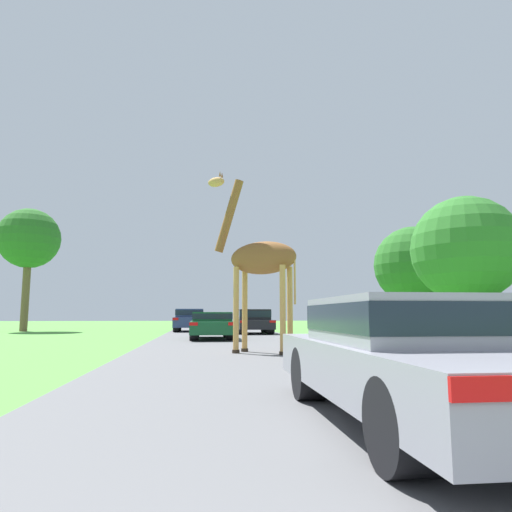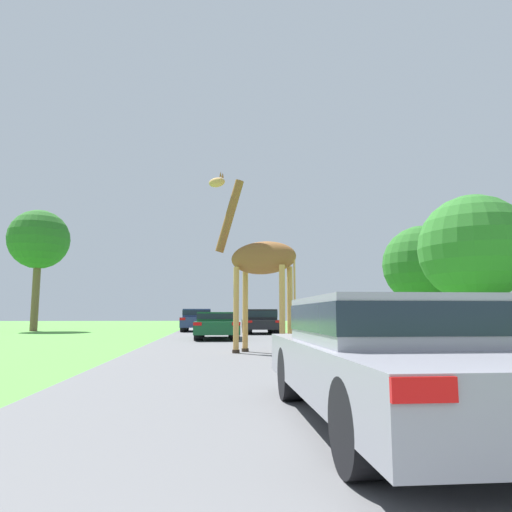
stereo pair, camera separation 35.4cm
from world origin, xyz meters
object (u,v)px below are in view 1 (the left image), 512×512
at_px(car_far_ahead, 254,321).
at_px(tree_centre_back, 29,239).
at_px(tree_left_edge, 465,249).
at_px(car_lead_maroon, 412,354).
at_px(car_queue_right, 212,324).
at_px(giraffe_near_road, 259,261).
at_px(tree_right_cluster, 414,266).
at_px(car_queue_left, 190,319).

bearing_deg(car_far_ahead, tree_centre_back, 160.72).
bearing_deg(tree_centre_back, tree_left_edge, -19.60).
xyz_separation_m(car_lead_maroon, car_queue_right, (-1.71, 16.30, -0.04)).
bearing_deg(tree_left_edge, giraffe_near_road, -142.41).
bearing_deg(tree_right_cluster, car_queue_right, -143.35).
relative_size(car_queue_left, tree_centre_back, 0.49).
distance_m(car_lead_maroon, tree_left_edge, 21.62).
bearing_deg(car_lead_maroon, car_queue_right, 95.97).
distance_m(car_lead_maroon, car_far_ahead, 21.80).
bearing_deg(car_queue_right, tree_centre_back, 138.58).
distance_m(car_queue_right, tree_left_edge, 13.93).
relative_size(car_queue_left, tree_left_edge, 0.54).
relative_size(giraffe_near_road, tree_centre_back, 0.68).
height_order(giraffe_near_road, car_queue_right, giraffe_near_road).
xyz_separation_m(car_queue_left, tree_centre_back, (-10.67, 1.09, 5.27)).
distance_m(car_queue_left, tree_right_cluster, 16.88).
distance_m(giraffe_near_road, tree_right_cluster, 23.60).
relative_size(car_lead_maroon, tree_right_cluster, 0.62).
height_order(giraffe_near_road, car_queue_left, giraffe_near_road).
height_order(tree_centre_back, tree_right_cluster, tree_centre_back).
bearing_deg(car_lead_maroon, tree_left_edge, 57.01).
xyz_separation_m(car_queue_right, car_queue_left, (-1.27, 9.44, 0.12)).
height_order(car_queue_right, tree_left_edge, tree_left_edge).
height_order(car_queue_right, car_queue_left, car_queue_left).
xyz_separation_m(giraffe_near_road, car_queue_right, (-1.18, 7.78, -1.98)).
bearing_deg(car_far_ahead, car_queue_left, 133.65).
relative_size(tree_centre_back, tree_right_cluster, 1.06).
bearing_deg(giraffe_near_road, car_queue_left, 38.78).
distance_m(tree_left_edge, tree_centre_back, 26.83).
relative_size(giraffe_near_road, car_queue_right, 1.21).
bearing_deg(giraffe_near_road, car_queue_right, 39.30).
xyz_separation_m(car_lead_maroon, tree_right_cluster, (13.35, 27.51, 3.98)).
relative_size(car_lead_maroon, car_queue_left, 1.19).
bearing_deg(tree_right_cluster, tree_left_edge, -100.35).
bearing_deg(car_queue_left, giraffe_near_road, -81.92).
height_order(giraffe_near_road, car_lead_maroon, giraffe_near_road).
relative_size(giraffe_near_road, tree_right_cluster, 0.72).
distance_m(giraffe_near_road, car_lead_maroon, 8.76).
xyz_separation_m(car_lead_maroon, tree_centre_back, (-13.65, 26.84, 5.34)).
distance_m(giraffe_near_road, tree_centre_back, 22.78).
bearing_deg(car_far_ahead, giraffe_near_road, -95.74).
height_order(car_far_ahead, tree_centre_back, tree_centre_back).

